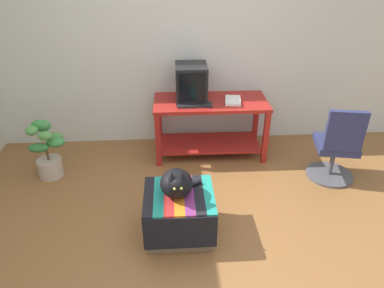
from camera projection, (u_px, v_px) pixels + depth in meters
ground_plane at (191, 246)px, 3.08m from camera, size 14.00×14.00×0.00m
back_wall at (181, 41)px, 4.22m from camera, size 8.00×0.10×2.60m
desk at (210, 118)px, 4.25m from camera, size 1.35×0.64×0.71m
tv_monitor at (191, 83)px, 4.08m from camera, size 0.37×0.42×0.42m
keyboard at (195, 105)px, 4.00m from camera, size 0.40×0.15×0.02m
book at (233, 100)px, 4.10m from camera, size 0.22×0.29×0.03m
ottoman_with_blanket at (179, 214)px, 3.13m from camera, size 0.61×0.58×0.42m
cat at (177, 183)px, 2.95m from camera, size 0.38×0.35×0.31m
potted_plant at (48, 153)px, 3.89m from camera, size 0.38×0.32×0.67m
office_chair at (337, 149)px, 3.79m from camera, size 0.52×0.52×0.89m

